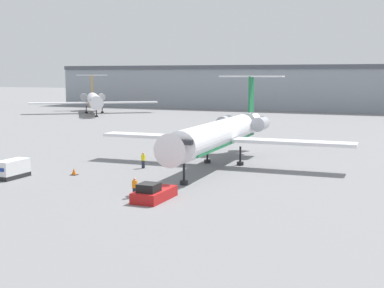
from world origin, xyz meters
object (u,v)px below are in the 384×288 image
(luggage_cart, at_px, (12,169))
(pushback_tug, at_px, (154,193))
(worker_near_tug, at_px, (135,187))
(airplane_main, at_px, (222,133))
(airplane_parked_far_left, at_px, (94,100))
(traffic_cone_left, at_px, (74,172))
(worker_by_wing, at_px, (143,160))

(luggage_cart, bearing_deg, pushback_tug, -9.36)
(worker_near_tug, bearing_deg, airplane_main, 85.76)
(airplane_main, relative_size, luggage_cart, 8.14)
(pushback_tug, bearing_deg, airplane_parked_far_left, 125.98)
(luggage_cart, bearing_deg, airplane_parked_far_left, 118.02)
(pushback_tug, bearing_deg, traffic_cone_left, 152.24)
(airplane_parked_far_left, bearing_deg, airplane_main, -47.22)
(worker_near_tug, xyz_separation_m, traffic_cone_left, (-10.92, 6.55, -0.56))
(worker_near_tug, bearing_deg, pushback_tug, -6.75)
(luggage_cart, bearing_deg, worker_by_wing, 47.16)
(pushback_tug, relative_size, worker_near_tug, 2.70)
(worker_by_wing, bearing_deg, traffic_cone_left, -126.76)
(traffic_cone_left, bearing_deg, airplane_parked_far_left, 121.86)
(airplane_main, xyz_separation_m, pushback_tug, (0.60, -18.53, -3.19))
(airplane_parked_far_left, bearing_deg, luggage_cart, -61.98)
(airplane_main, xyz_separation_m, traffic_cone_left, (-12.27, -11.76, -3.42))
(traffic_cone_left, xyz_separation_m, airplane_parked_far_left, (-47.34, 76.18, 3.21))
(worker_by_wing, bearing_deg, worker_near_tug, -64.83)
(airplane_main, relative_size, traffic_cone_left, 41.41)
(luggage_cart, relative_size, worker_near_tug, 2.15)
(airplane_main, distance_m, airplane_parked_far_left, 87.78)
(airplane_main, xyz_separation_m, worker_by_wing, (-7.46, -5.31, -2.81))
(luggage_cart, bearing_deg, traffic_cone_left, 39.18)
(airplane_main, bearing_deg, pushback_tug, -88.13)
(pushback_tug, bearing_deg, worker_near_tug, 173.25)
(luggage_cart, height_order, airplane_parked_far_left, airplane_parked_far_left)
(airplane_main, distance_m, pushback_tug, 18.82)
(pushback_tug, xyz_separation_m, worker_by_wing, (-8.07, 13.22, 0.39))
(airplane_main, xyz_separation_m, luggage_cart, (-17.03, -15.63, -2.83))
(traffic_cone_left, bearing_deg, worker_near_tug, -30.95)
(pushback_tug, bearing_deg, airplane_main, 91.87)
(airplane_main, height_order, traffic_cone_left, airplane_main)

